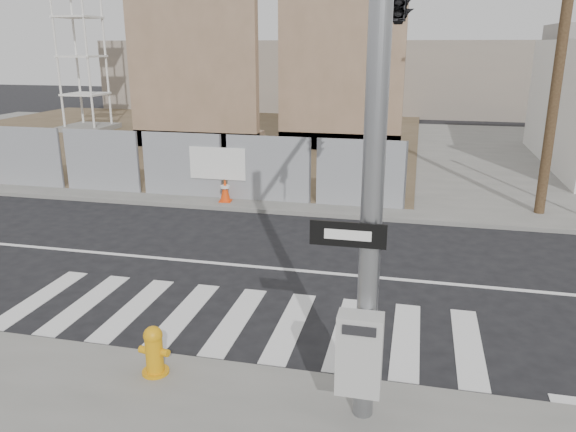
% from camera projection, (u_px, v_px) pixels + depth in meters
% --- Properties ---
extents(ground, '(100.00, 100.00, 0.00)m').
position_uv_depth(ground, '(271.00, 268.00, 12.39)').
color(ground, black).
rests_on(ground, ground).
extents(sidewalk_far, '(50.00, 20.00, 0.12)m').
position_uv_depth(sidewalk_far, '(349.00, 152.00, 25.41)').
color(sidewalk_far, slate).
rests_on(sidewalk_far, ground).
extents(signal_pole, '(0.96, 5.87, 7.00)m').
position_uv_depth(signal_pole, '(392.00, 41.00, 8.54)').
color(signal_pole, gray).
rests_on(signal_pole, sidewalk_near).
extents(chain_link_fence, '(24.60, 0.04, 2.00)m').
position_uv_depth(chain_link_fence, '(21.00, 157.00, 18.88)').
color(chain_link_fence, gray).
rests_on(chain_link_fence, sidewalk_far).
extents(concrete_wall_left, '(6.00, 1.30, 8.00)m').
position_uv_depth(concrete_wall_left, '(193.00, 76.00, 25.10)').
color(concrete_wall_left, '#7C624A').
rests_on(concrete_wall_left, sidewalk_far).
extents(concrete_wall_right, '(5.50, 1.30, 8.00)m').
position_uv_depth(concrete_wall_right, '(341.00, 77.00, 24.62)').
color(concrete_wall_right, '#7C624A').
rests_on(concrete_wall_right, sidewalk_far).
extents(utility_pole_right, '(1.60, 0.28, 10.00)m').
position_uv_depth(utility_pole_right, '(564.00, 26.00, 14.58)').
color(utility_pole_right, brown).
rests_on(utility_pole_right, sidewalk_far).
extents(fire_hydrant, '(0.47, 0.47, 0.75)m').
position_uv_depth(fire_hydrant, '(154.00, 350.00, 8.13)').
color(fire_hydrant, orange).
rests_on(fire_hydrant, sidewalk_near).
extents(traffic_cone_c, '(0.37, 0.37, 0.62)m').
position_uv_depth(traffic_cone_c, '(181.00, 183.00, 18.18)').
color(traffic_cone_c, '#D65F0B').
rests_on(traffic_cone_c, sidewalk_far).
extents(traffic_cone_d, '(0.42, 0.42, 0.71)m').
position_uv_depth(traffic_cone_d, '(225.00, 190.00, 17.12)').
color(traffic_cone_d, red).
rests_on(traffic_cone_d, sidewalk_far).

